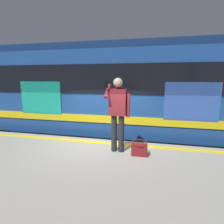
% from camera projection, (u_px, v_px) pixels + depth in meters
% --- Properties ---
extents(ground_plane, '(24.67, 24.67, 0.00)m').
position_uv_depth(ground_plane, '(106.00, 172.00, 5.54)').
color(ground_plane, '#3D3D3F').
extents(platform, '(16.45, 4.55, 1.07)m').
position_uv_depth(platform, '(75.00, 209.00, 3.26)').
color(platform, '#9E998E').
rests_on(platform, ground).
extents(safety_line, '(16.12, 0.16, 0.01)m').
position_uv_depth(safety_line, '(103.00, 143.00, 5.05)').
color(safety_line, yellow).
rests_on(safety_line, platform).
extents(track_rail_near, '(21.38, 0.08, 0.16)m').
position_uv_depth(track_rail_near, '(114.00, 155.00, 6.57)').
color(track_rail_near, slate).
rests_on(track_rail_near, ground).
extents(track_rail_far, '(21.38, 0.08, 0.16)m').
position_uv_depth(track_rail_far, '(121.00, 142.00, 7.95)').
color(track_rail_far, slate).
rests_on(track_rail_far, ground).
extents(train_carriage, '(13.58, 2.76, 3.83)m').
position_uv_depth(train_carriage, '(118.00, 89.00, 6.82)').
color(train_carriage, '#1E478C').
rests_on(train_carriage, ground).
extents(passenger, '(0.57, 0.55, 1.81)m').
position_uv_depth(passenger, '(118.00, 109.00, 4.31)').
color(passenger, '#262628').
rests_on(passenger, platform).
extents(handbag, '(0.37, 0.33, 0.34)m').
position_uv_depth(handbag, '(139.00, 149.00, 4.23)').
color(handbag, maroon).
rests_on(handbag, platform).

